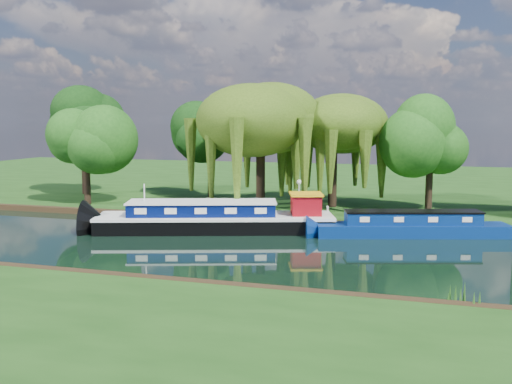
% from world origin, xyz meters
% --- Properties ---
extents(ground, '(120.00, 120.00, 0.00)m').
position_xyz_m(ground, '(0.00, 0.00, 0.00)').
color(ground, black).
extents(far_bank, '(120.00, 52.00, 0.45)m').
position_xyz_m(far_bank, '(0.00, 34.00, 0.23)').
color(far_bank, '#163B10').
rests_on(far_bank, ground).
extents(dutch_barge, '(16.04, 8.17, 3.32)m').
position_xyz_m(dutch_barge, '(-3.80, 4.67, 0.82)').
color(dutch_barge, black).
rests_on(dutch_barge, ground).
extents(narrowboat, '(12.27, 5.36, 1.78)m').
position_xyz_m(narrowboat, '(8.77, 6.61, 0.63)').
color(narrowboat, navy).
rests_on(narrowboat, ground).
extents(red_dinghy, '(3.46, 2.74, 0.65)m').
position_xyz_m(red_dinghy, '(-8.05, 6.05, 0.00)').
color(red_dinghy, maroon).
rests_on(red_dinghy, ground).
extents(willow_left, '(7.77, 7.77, 9.31)m').
position_xyz_m(willow_left, '(-2.85, 11.81, 7.21)').
color(willow_left, black).
rests_on(willow_left, far_bank).
extents(willow_right, '(6.70, 6.70, 8.17)m').
position_xyz_m(willow_right, '(2.31, 14.79, 6.41)').
color(willow_right, black).
rests_on(willow_right, far_bank).
extents(tree_far_left, '(4.88, 4.88, 7.87)m').
position_xyz_m(tree_far_left, '(-17.38, 10.34, 5.84)').
color(tree_far_left, black).
rests_on(tree_far_left, far_bank).
extents(tree_far_back, '(5.41, 5.41, 9.10)m').
position_xyz_m(tree_far_back, '(-21.33, 16.09, 6.80)').
color(tree_far_back, black).
rests_on(tree_far_back, far_bank).
extents(tree_far_mid, '(4.80, 4.80, 7.86)m').
position_xyz_m(tree_far_mid, '(-9.12, 17.29, 5.87)').
color(tree_far_mid, black).
rests_on(tree_far_mid, far_bank).
extents(tree_far_right, '(4.66, 4.66, 7.62)m').
position_xyz_m(tree_far_right, '(9.76, 14.77, 5.70)').
color(tree_far_right, black).
rests_on(tree_far_right, far_bank).
extents(lamppost, '(0.36, 0.36, 2.56)m').
position_xyz_m(lamppost, '(0.50, 10.50, 2.42)').
color(lamppost, silver).
rests_on(lamppost, far_bank).
extents(mooring_posts, '(19.16, 0.16, 1.00)m').
position_xyz_m(mooring_posts, '(-0.50, 8.40, 0.95)').
color(mooring_posts, silver).
rests_on(mooring_posts, far_bank).
extents(reeds_near, '(33.70, 1.50, 1.10)m').
position_xyz_m(reeds_near, '(6.87, -7.57, 0.55)').
color(reeds_near, '#255015').
rests_on(reeds_near, ground).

